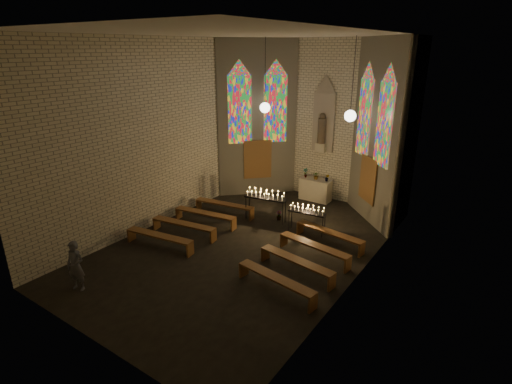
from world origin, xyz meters
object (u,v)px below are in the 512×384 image
votive_stand_left (266,196)px  votive_stand_right (307,211)px  visitor (76,266)px  aisle_flower_pot (279,215)px  altar (315,190)px

votive_stand_left → votive_stand_right: (1.88, -0.05, -0.17)m
visitor → aisle_flower_pot: bearing=56.5°
altar → aisle_flower_pot: size_ratio=3.65×
altar → visitor: bearing=-103.2°
aisle_flower_pot → visitor: 7.83m
altar → votive_stand_left: size_ratio=0.81×
visitor → votive_stand_right: bearing=45.6°
aisle_flower_pot → visitor: (-2.24, -7.49, 0.56)m
aisle_flower_pot → visitor: size_ratio=0.25×
aisle_flower_pot → votive_stand_left: bearing=-139.5°
votive_stand_left → votive_stand_right: size_ratio=1.20×
aisle_flower_pot → votive_stand_left: size_ratio=0.22×
altar → votive_stand_left: (-0.61, -3.23, 0.56)m
altar → votive_stand_right: (1.27, -3.28, 0.40)m
aisle_flower_pot → votive_stand_right: votive_stand_right is taller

